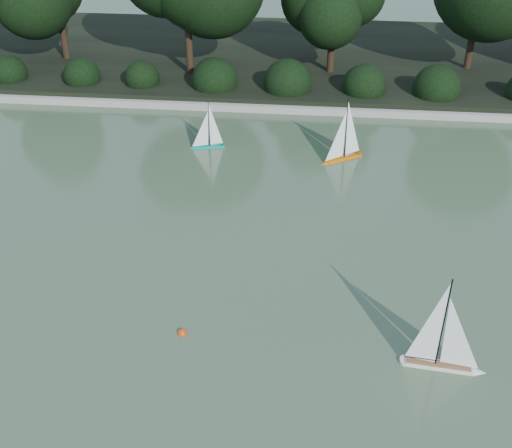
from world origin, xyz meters
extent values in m
plane|color=#31492B|center=(0.00, 0.00, 0.00)|extent=(80.00, 80.00, 0.00)
cube|color=gray|center=(0.00, 9.00, 0.09)|extent=(40.00, 0.35, 0.18)
cube|color=black|center=(0.00, 13.00, 0.15)|extent=(40.00, 8.00, 0.30)
cylinder|color=black|center=(-7.00, 11.80, 0.68)|extent=(0.20, 0.20, 1.37)
cylinder|color=black|center=(-3.00, 10.90, 0.83)|extent=(0.20, 0.20, 1.66)
cylinder|color=black|center=(1.00, 11.40, 0.63)|extent=(0.20, 0.20, 1.26)
sphere|color=black|center=(1.00, 11.40, 2.21)|extent=(2.10, 2.10, 2.10)
cylinder|color=black|center=(5.00, 12.10, 0.86)|extent=(0.20, 0.20, 1.73)
sphere|color=black|center=(-8.00, 9.90, 0.45)|extent=(1.10, 1.10, 1.10)
sphere|color=black|center=(-6.00, 9.90, 0.45)|extent=(1.10, 1.10, 1.10)
sphere|color=black|center=(-4.00, 9.90, 0.45)|extent=(1.10, 1.10, 1.10)
sphere|color=black|center=(-2.00, 9.90, 0.45)|extent=(1.10, 1.10, 1.10)
sphere|color=black|center=(0.00, 9.90, 0.45)|extent=(1.10, 1.10, 1.10)
sphere|color=black|center=(2.00, 9.90, 0.45)|extent=(1.10, 1.10, 1.10)
sphere|color=black|center=(4.00, 9.90, 0.45)|extent=(1.10, 1.10, 1.10)
cube|color=silver|center=(2.59, 0.02, 0.05)|extent=(0.98, 0.29, 0.10)
cone|color=silver|center=(3.15, -0.04, 0.05)|extent=(0.21, 0.21, 0.19)
cylinder|color=silver|center=(2.11, 0.07, 0.05)|extent=(0.13, 0.13, 0.10)
cube|color=olive|center=(2.59, 0.02, 0.10)|extent=(0.90, 0.23, 0.01)
cylinder|color=black|center=(2.54, 0.03, 0.84)|extent=(0.02, 0.02, 1.50)
cylinder|color=black|center=(2.33, 0.05, 0.15)|extent=(0.44, 0.06, 0.02)
cube|color=#D76407|center=(1.34, 6.39, 0.04)|extent=(0.84, 0.65, 0.09)
cone|color=#D76407|center=(0.91, 6.10, 0.04)|extent=(0.25, 0.25, 0.18)
cylinder|color=#D76407|center=(1.70, 6.64, 0.04)|extent=(0.15, 0.15, 0.09)
cylinder|color=black|center=(1.37, 6.42, 0.78)|extent=(0.02, 0.02, 1.38)
cylinder|color=black|center=(1.54, 6.53, 0.14)|extent=(0.35, 0.24, 0.01)
cube|color=#029B87|center=(-1.79, 6.69, 0.03)|extent=(0.71, 0.30, 0.07)
cone|color=#029B87|center=(-2.18, 6.59, 0.03)|extent=(0.17, 0.17, 0.14)
cylinder|color=#029B87|center=(-1.45, 6.77, 0.03)|extent=(0.10, 0.10, 0.07)
cylinder|color=black|center=(-1.76, 6.70, 0.61)|extent=(0.02, 0.02, 1.08)
cylinder|color=black|center=(-1.61, 6.73, 0.11)|extent=(0.31, 0.09, 0.01)
sphere|color=red|center=(-1.15, 0.33, 0.00)|extent=(0.15, 0.15, 0.15)
camera|label=1|loc=(0.68, -6.75, 6.59)|focal=45.00mm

